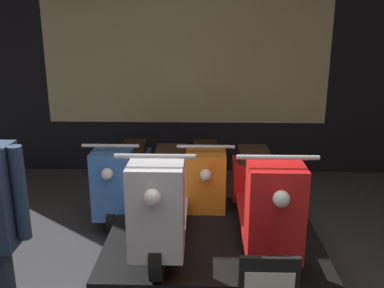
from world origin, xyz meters
TOP-DOWN VIEW (x-y plane):
  - shop_wall_back at (0.00, 3.73)m, footprint 6.83×0.09m
  - display_platform at (0.33, 1.34)m, footprint 1.80×1.56m
  - scooter_display_left at (-0.08, 1.29)m, footprint 0.54×1.78m
  - scooter_display_right at (0.73, 1.29)m, footprint 0.54×1.78m
  - scooter_backrow_0 at (-0.63, 2.44)m, footprint 0.54×1.78m
  - scooter_backrow_1 at (0.26, 2.44)m, footprint 0.54×1.78m

SIDE VIEW (x-z plane):
  - display_platform at x=0.33m, z-range 0.00..0.27m
  - scooter_backrow_0 at x=-0.63m, z-range -0.10..0.83m
  - scooter_backrow_1 at x=0.26m, z-range -0.10..0.83m
  - scooter_display_left at x=-0.08m, z-range 0.17..1.10m
  - scooter_display_right at x=0.73m, z-range 0.17..1.10m
  - shop_wall_back at x=0.00m, z-range 0.00..3.20m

